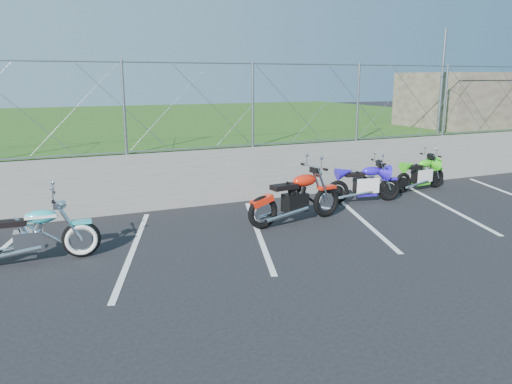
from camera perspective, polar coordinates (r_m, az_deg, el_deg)
name	(u,v)px	position (r m, az deg, el deg)	size (l,w,h in m)	color
ground	(281,247)	(8.88, 2.90, -6.34)	(90.00, 90.00, 0.00)	black
retaining_wall	(214,176)	(11.82, -4.79, 1.78)	(30.00, 0.22, 1.30)	slate
grass_field	(134,134)	(21.42, -13.82, 6.45)	(30.00, 20.00, 1.30)	#214813
stone_building	(478,99)	(19.33, 24.06, 9.67)	(5.00, 3.00, 1.80)	brown
chain_link_fence	(213,106)	(11.62, -4.95, 9.79)	(28.00, 0.03, 2.00)	gray
sign_pole	(442,82)	(15.83, 20.45, 11.67)	(0.08, 0.08, 3.00)	gray
parking_lines	(311,224)	(10.26, 6.34, -3.71)	(18.29, 4.31, 0.01)	silver
cruiser_turquoise	(32,237)	(8.79, -24.24, -4.73)	(2.17, 0.68, 1.08)	black
naked_orange	(297,199)	(10.27, 4.73, -0.84)	(2.29, 0.78, 1.15)	black
sportbike_green	(421,175)	(13.94, 18.33, 1.82)	(1.80, 0.64, 0.93)	black
sportbike_blue	(365,185)	(12.23, 12.33, 0.81)	(1.88, 0.67, 0.98)	black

